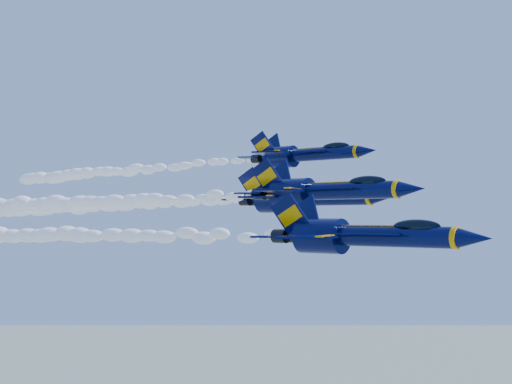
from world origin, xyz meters
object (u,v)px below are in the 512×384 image
Objects in this scene: jet_second at (324,191)px; jet_fourth at (305,155)px; jet_third at (304,198)px; jet_lead at (361,235)px.

jet_fourth is (-12.22, 13.91, 4.92)m from jet_second.
jet_third is (-5.13, 4.11, -0.42)m from jet_second.
jet_fourth is (-23.12, 25.42, 8.55)m from jet_lead.
jet_lead is at bearing -47.72° from jet_fourth.
jet_lead is at bearing -46.58° from jet_second.
jet_third is at bearing 141.31° from jet_second.
jet_second is (-10.90, 11.51, 3.63)m from jet_lead.
jet_second is 1.04× the size of jet_fourth.
jet_second is at bearing 133.42° from jet_lead.
jet_fourth is at bearing 132.28° from jet_lead.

